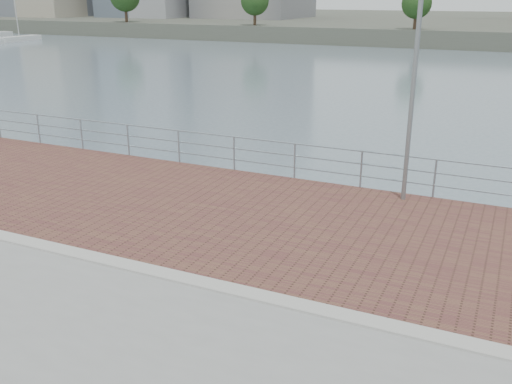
% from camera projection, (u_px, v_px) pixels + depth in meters
% --- Properties ---
extents(water, '(400.00, 400.00, 0.00)m').
position_uv_depth(water, '(215.00, 373.00, 11.67)').
color(water, slate).
rests_on(water, ground).
extents(brick_lane, '(40.00, 6.80, 0.02)m').
position_uv_depth(brick_lane, '(283.00, 222.00, 14.09)').
color(brick_lane, brown).
rests_on(brick_lane, seawall).
extents(curb, '(40.00, 0.40, 0.06)m').
position_uv_depth(curb, '(212.00, 285.00, 11.00)').
color(curb, '#B7B5AD').
rests_on(curb, seawall).
extents(far_shore, '(320.00, 95.00, 2.50)m').
position_uv_depth(far_shore, '(504.00, 25.00, 116.15)').
color(far_shore, '#4C5142').
rests_on(far_shore, ground).
extents(guardrail, '(39.06, 0.06, 1.13)m').
position_uv_depth(guardrail, '(327.00, 161.00, 16.77)').
color(guardrail, '#8C9EA8').
rests_on(guardrail, brick_lane).
extents(street_lamp, '(0.46, 1.34, 6.32)m').
position_uv_depth(street_lamp, '(415.00, 31.00, 13.76)').
color(street_lamp, gray).
rests_on(street_lamp, brick_lane).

